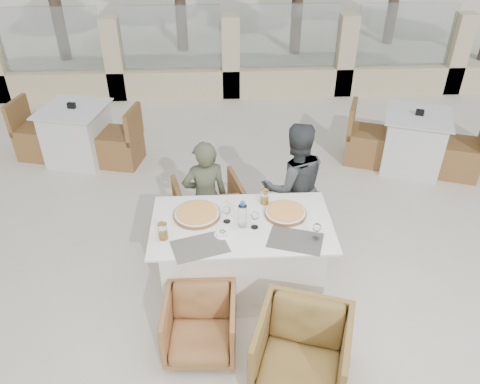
{
  "coord_description": "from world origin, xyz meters",
  "views": [
    {
      "loc": [
        -0.24,
        -3.19,
        3.32
      ],
      "look_at": [
        -0.06,
        0.36,
        0.9
      ],
      "focal_mm": 35.0,
      "sensor_mm": 36.0,
      "label": 1
    }
  ],
  "objects_px": {
    "armchair_near_left": "(200,325)",
    "diner_left": "(206,197)",
    "armchair_far_right": "(288,224)",
    "pizza_right": "(285,212)",
    "wine_glass_centre": "(227,213)",
    "water_bottle": "(243,214)",
    "diner_right": "(294,186)",
    "wine_glass_near": "(255,219)",
    "wine_glass_corner": "(317,231)",
    "bg_table_a": "(78,134)",
    "armchair_far_left": "(209,209)",
    "armchair_near_right": "(302,352)",
    "pizza_left": "(197,213)",
    "dining_table": "(242,256)",
    "olive_dish": "(223,233)",
    "beer_glass_left": "(163,231)",
    "beer_glass_right": "(265,197)",
    "bg_table_b": "(413,142)"
  },
  "relations": [
    {
      "from": "pizza_left",
      "to": "armchair_near_left",
      "type": "bearing_deg",
      "value": -88.44
    },
    {
      "from": "dining_table",
      "to": "wine_glass_near",
      "type": "distance_m",
      "value": 0.49
    },
    {
      "from": "wine_glass_near",
      "to": "diner_right",
      "type": "relative_size",
      "value": 0.13
    },
    {
      "from": "wine_glass_corner",
      "to": "pizza_right",
      "type": "bearing_deg",
      "value": 120.65
    },
    {
      "from": "wine_glass_centre",
      "to": "armchair_far_right",
      "type": "height_order",
      "value": "wine_glass_centre"
    },
    {
      "from": "dining_table",
      "to": "wine_glass_corner",
      "type": "xyz_separation_m",
      "value": [
        0.61,
        -0.25,
        0.48
      ]
    },
    {
      "from": "armchair_near_right",
      "to": "bg_table_a",
      "type": "height_order",
      "value": "bg_table_a"
    },
    {
      "from": "water_bottle",
      "to": "wine_glass_corner",
      "type": "distance_m",
      "value": 0.64
    },
    {
      "from": "armchair_near_right",
      "to": "wine_glass_centre",
      "type": "bearing_deg",
      "value": 135.36
    },
    {
      "from": "wine_glass_near",
      "to": "diner_right",
      "type": "distance_m",
      "value": 0.89
    },
    {
      "from": "pizza_right",
      "to": "wine_glass_centre",
      "type": "bearing_deg",
      "value": -171.39
    },
    {
      "from": "pizza_left",
      "to": "wine_glass_centre",
      "type": "xyz_separation_m",
      "value": [
        0.27,
        -0.1,
        0.06
      ]
    },
    {
      "from": "armchair_near_left",
      "to": "diner_left",
      "type": "xyz_separation_m",
      "value": [
        0.04,
        1.31,
        0.36
      ]
    },
    {
      "from": "wine_glass_corner",
      "to": "beer_glass_right",
      "type": "height_order",
      "value": "wine_glass_corner"
    },
    {
      "from": "wine_glass_corner",
      "to": "diner_right",
      "type": "xyz_separation_m",
      "value": [
        -0.04,
        0.93,
        -0.17
      ]
    },
    {
      "from": "armchair_near_left",
      "to": "bg_table_a",
      "type": "height_order",
      "value": "bg_table_a"
    },
    {
      "from": "armchair_near_left",
      "to": "diner_right",
      "type": "bearing_deg",
      "value": 58.67
    },
    {
      "from": "pizza_right",
      "to": "bg_table_a",
      "type": "height_order",
      "value": "pizza_right"
    },
    {
      "from": "dining_table",
      "to": "wine_glass_corner",
      "type": "distance_m",
      "value": 0.82
    },
    {
      "from": "pizza_right",
      "to": "armchair_far_right",
      "type": "height_order",
      "value": "pizza_right"
    },
    {
      "from": "armchair_near_left",
      "to": "armchair_far_right",
      "type": "bearing_deg",
      "value": 58.43
    },
    {
      "from": "wine_glass_corner",
      "to": "bg_table_b",
      "type": "distance_m",
      "value": 3.01
    },
    {
      "from": "wine_glass_near",
      "to": "diner_left",
      "type": "height_order",
      "value": "diner_left"
    },
    {
      "from": "beer_glass_left",
      "to": "beer_glass_right",
      "type": "distance_m",
      "value": 1.01
    },
    {
      "from": "pizza_right",
      "to": "water_bottle",
      "type": "xyz_separation_m",
      "value": [
        -0.4,
        -0.15,
        0.1
      ]
    },
    {
      "from": "dining_table",
      "to": "armchair_near_right",
      "type": "xyz_separation_m",
      "value": [
        0.4,
        -1.03,
        -0.07
      ]
    },
    {
      "from": "beer_glass_right",
      "to": "armchair_far_left",
      "type": "bearing_deg",
      "value": 133.88
    },
    {
      "from": "water_bottle",
      "to": "wine_glass_corner",
      "type": "relative_size",
      "value": 1.39
    },
    {
      "from": "armchair_far_left",
      "to": "armchair_near_right",
      "type": "bearing_deg",
      "value": 96.23
    },
    {
      "from": "wine_glass_near",
      "to": "diner_left",
      "type": "distance_m",
      "value": 0.85
    },
    {
      "from": "bg_table_a",
      "to": "diner_right",
      "type": "bearing_deg",
      "value": -22.54
    },
    {
      "from": "pizza_right",
      "to": "armchair_near_right",
      "type": "distance_m",
      "value": 1.23
    },
    {
      "from": "bg_table_a",
      "to": "wine_glass_near",
      "type": "bearing_deg",
      "value": -37.19
    },
    {
      "from": "wine_glass_corner",
      "to": "armchair_far_left",
      "type": "distance_m",
      "value": 1.53
    },
    {
      "from": "pizza_right",
      "to": "wine_glass_corner",
      "type": "height_order",
      "value": "wine_glass_corner"
    },
    {
      "from": "bg_table_a",
      "to": "armchair_near_right",
      "type": "bearing_deg",
      "value": -42.38
    },
    {
      "from": "pizza_right",
      "to": "armchair_far_right",
      "type": "relative_size",
      "value": 0.62
    },
    {
      "from": "wine_glass_centre",
      "to": "diner_left",
      "type": "bearing_deg",
      "value": 108.81
    },
    {
      "from": "armchair_far_right",
      "to": "bg_table_a",
      "type": "distance_m",
      "value": 3.29
    },
    {
      "from": "pizza_right",
      "to": "beer_glass_left",
      "type": "xyz_separation_m",
      "value": [
        -1.07,
        -0.28,
        0.05
      ]
    },
    {
      "from": "dining_table",
      "to": "armchair_far_right",
      "type": "distance_m",
      "value": 0.8
    },
    {
      "from": "dining_table",
      "to": "olive_dish",
      "type": "relative_size",
      "value": 14.55
    },
    {
      "from": "water_bottle",
      "to": "armchair_near_left",
      "type": "distance_m",
      "value": 0.98
    },
    {
      "from": "armchair_far_right",
      "to": "pizza_left",
      "type": "bearing_deg",
      "value": 40.16
    },
    {
      "from": "pizza_right",
      "to": "diner_left",
      "type": "xyz_separation_m",
      "value": [
        -0.73,
        0.51,
        -0.17
      ]
    },
    {
      "from": "olive_dish",
      "to": "armchair_near_left",
      "type": "distance_m",
      "value": 0.78
    },
    {
      "from": "diner_left",
      "to": "wine_glass_corner",
      "type": "bearing_deg",
      "value": 124.7
    },
    {
      "from": "wine_glass_centre",
      "to": "bg_table_a",
      "type": "distance_m",
      "value": 3.26
    },
    {
      "from": "wine_glass_near",
      "to": "bg_table_a",
      "type": "bearing_deg",
      "value": 130.07
    },
    {
      "from": "armchair_near_left",
      "to": "armchair_near_right",
      "type": "relative_size",
      "value": 0.84
    }
  ]
}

